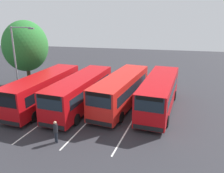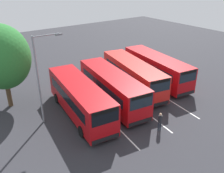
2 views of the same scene
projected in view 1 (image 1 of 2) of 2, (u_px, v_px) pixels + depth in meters
ground_plane at (101, 108)px, 23.20m from camera, size 74.03×74.03×0.00m
bus_far_left at (43, 90)px, 23.10m from camera, size 10.45×3.82×3.14m
bus_center_left at (80, 92)px, 22.54m from camera, size 10.46×3.93×3.14m
bus_center_right at (121, 90)px, 22.94m from camera, size 10.50×4.45×3.14m
bus_far_right at (159, 93)px, 22.22m from camera, size 10.46×3.91×3.14m
pedestrian at (56, 130)px, 16.85m from camera, size 0.43×0.43×1.69m
street_lamp at (17, 60)px, 23.64m from camera, size 0.23×2.51×7.67m
depot_tree at (26, 46)px, 28.14m from camera, size 5.71×5.14×8.05m
lane_stripe_outer_left at (67, 105)px, 23.89m from camera, size 15.52×2.17×0.01m
lane_stripe_inner_left at (101, 108)px, 23.20m from camera, size 15.52×2.17×0.01m
lane_stripe_inner_right at (138, 111)px, 22.51m from camera, size 15.52×2.17×0.01m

